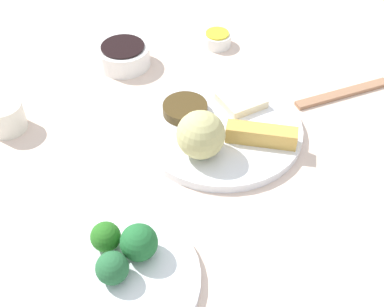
% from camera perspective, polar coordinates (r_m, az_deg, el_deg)
% --- Properties ---
extents(tabletop, '(2.20, 2.20, 0.02)m').
position_cam_1_polar(tabletop, '(0.90, 1.81, 1.48)').
color(tabletop, beige).
rests_on(tabletop, ground).
extents(main_plate, '(0.29, 0.29, 0.02)m').
position_cam_1_polar(main_plate, '(0.89, 3.35, 2.66)').
color(main_plate, white).
rests_on(main_plate, tabletop).
extents(rice_scoop, '(0.08, 0.08, 0.08)m').
position_cam_1_polar(rice_scoop, '(0.81, 1.00, 2.12)').
color(rice_scoop, tan).
rests_on(rice_scoop, main_plate).
extents(spring_roll, '(0.09, 0.11, 0.03)m').
position_cam_1_polar(spring_roll, '(0.86, 7.83, 2.09)').
color(spring_roll, gold).
rests_on(spring_roll, main_plate).
extents(crab_rangoon_wonton, '(0.07, 0.08, 0.02)m').
position_cam_1_polar(crab_rangoon_wonton, '(0.93, 5.55, 6.03)').
color(crab_rangoon_wonton, beige).
rests_on(crab_rangoon_wonton, main_plate).
extents(stir_fry_heap, '(0.08, 0.08, 0.02)m').
position_cam_1_polar(stir_fry_heap, '(0.91, -0.78, 5.06)').
color(stir_fry_heap, '#443316').
rests_on(stir_fry_heap, main_plate).
extents(broccoli_plate, '(0.24, 0.24, 0.01)m').
position_cam_1_polar(broccoli_plate, '(0.71, -8.84, -13.83)').
color(broccoli_plate, white).
rests_on(broccoli_plate, tabletop).
extents(broccoli_floret_0, '(0.04, 0.04, 0.04)m').
position_cam_1_polar(broccoli_floret_0, '(0.68, -8.99, -12.63)').
color(broccoli_floret_0, '#266337').
rests_on(broccoli_floret_0, broccoli_plate).
extents(broccoli_floret_1, '(0.05, 0.05, 0.05)m').
position_cam_1_polar(broccoli_floret_1, '(0.70, -6.01, -9.93)').
color(broccoli_floret_1, '#216731').
rests_on(broccoli_floret_1, broccoli_plate).
extents(broccoli_floret_2, '(0.04, 0.04, 0.04)m').
position_cam_1_polar(broccoli_floret_2, '(0.71, -9.72, -9.22)').
color(broccoli_floret_2, '#276B1E').
rests_on(broccoli_floret_2, broccoli_plate).
extents(soy_sauce_bowl, '(0.11, 0.11, 0.04)m').
position_cam_1_polar(soy_sauce_bowl, '(1.06, -7.72, 10.84)').
color(soy_sauce_bowl, white).
rests_on(soy_sauce_bowl, tabletop).
extents(soy_sauce_bowl_liquid, '(0.09, 0.09, 0.00)m').
position_cam_1_polar(soy_sauce_bowl_liquid, '(1.05, -7.83, 11.86)').
color(soy_sauce_bowl_liquid, black).
rests_on(soy_sauce_bowl_liquid, soy_sauce_bowl).
extents(sauce_ramekin_hot_mustard, '(0.06, 0.06, 0.03)m').
position_cam_1_polar(sauce_ramekin_hot_mustard, '(1.12, 2.84, 12.70)').
color(sauce_ramekin_hot_mustard, white).
rests_on(sauce_ramekin_hot_mustard, tabletop).
extents(sauce_ramekin_hot_mustard_liquid, '(0.05, 0.05, 0.00)m').
position_cam_1_polar(sauce_ramekin_hot_mustard_liquid, '(1.11, 2.87, 13.37)').
color(sauce_ramekin_hot_mustard_liquid, yellow).
rests_on(sauce_ramekin_hot_mustard_liquid, sauce_ramekin_hot_mustard).
extents(teacup, '(0.07, 0.07, 0.05)m').
position_cam_1_polar(teacup, '(0.95, -20.33, 3.93)').
color(teacup, white).
rests_on(teacup, tabletop).
extents(chopsticks_pair, '(0.04, 0.20, 0.01)m').
position_cam_1_polar(chopsticks_pair, '(1.02, 16.62, 6.50)').
color(chopsticks_pair, '#9E7050').
rests_on(chopsticks_pair, tabletop).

